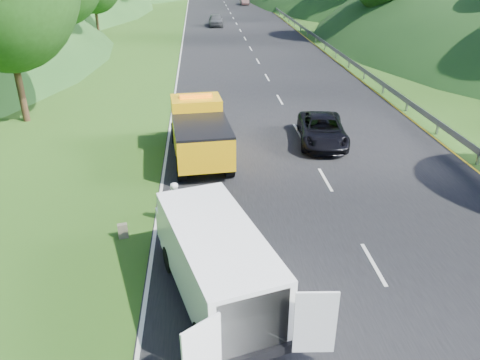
{
  "coord_description": "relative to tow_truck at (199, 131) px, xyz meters",
  "views": [
    {
      "loc": [
        -2.14,
        -13.48,
        8.74
      ],
      "look_at": [
        -0.85,
        1.67,
        1.3
      ],
      "focal_mm": 35.0,
      "sensor_mm": 36.0,
      "label": 1
    }
  ],
  "objects": [
    {
      "name": "suitcase",
      "position": [
        -2.66,
        -6.63,
        -1.07
      ],
      "size": [
        0.36,
        0.25,
        0.53
      ],
      "primitive_type": "cube",
      "rotation": [
        0.0,
        0.0,
        0.23
      ],
      "color": "#645D4B",
      "rests_on": "ground"
    },
    {
      "name": "road_surface",
      "position": [
        5.28,
        33.15,
        -1.32
      ],
      "size": [
        14.0,
        200.0,
        0.02
      ],
      "primitive_type": "cube",
      "color": "black",
      "rests_on": "ground"
    },
    {
      "name": "passing_suv",
      "position": [
        6.14,
        1.4,
        -1.33
      ],
      "size": [
        2.87,
        5.11,
        1.35
      ],
      "primitive_type": "imported",
      "rotation": [
        0.0,
        0.0,
        -0.13
      ],
      "color": "black",
      "rests_on": "ground"
    },
    {
      "name": "dist_car_a",
      "position": [
        2.44,
        43.19,
        -1.33
      ],
      "size": [
        1.76,
        4.38,
        1.49
      ],
      "primitive_type": "imported",
      "color": "#484A4D",
      "rests_on": "ground"
    },
    {
      "name": "child",
      "position": [
        -0.02,
        -6.9,
        -1.33
      ],
      "size": [
        0.58,
        0.55,
        0.94
      ],
      "primitive_type": "imported",
      "rotation": [
        0.0,
        0.0,
        -0.57
      ],
      "color": "tan",
      "rests_on": "ground"
    },
    {
      "name": "white_van",
      "position": [
        0.35,
        -9.9,
        -0.04
      ],
      "size": [
        4.39,
        6.91,
        2.28
      ],
      "rotation": [
        0.0,
        0.0,
        0.28
      ],
      "color": "black",
      "rests_on": "ground"
    },
    {
      "name": "ground",
      "position": [
        2.28,
        -6.85,
        -1.33
      ],
      "size": [
        320.0,
        320.0,
        0.0
      ],
      "primitive_type": "plane",
      "color": "#38661E",
      "rests_on": "ground"
    },
    {
      "name": "tree_line_right",
      "position": [
        25.28,
        53.15,
        -1.33
      ],
      "size": [
        14.0,
        140.0,
        14.0
      ],
      "primitive_type": null,
      "color": "#1F4D16",
      "rests_on": "ground"
    },
    {
      "name": "worker",
      "position": [
        1.71,
        -11.45,
        -1.33
      ],
      "size": [
        1.13,
        0.76,
        1.61
      ],
      "primitive_type": "imported",
      "rotation": [
        0.0,
        0.0,
        0.17
      ],
      "color": "black",
      "rests_on": "ground"
    },
    {
      "name": "tow_truck",
      "position": [
        0.0,
        0.0,
        0.0
      ],
      "size": [
        2.91,
        6.52,
        2.72
      ],
      "rotation": [
        0.0,
        0.0,
        0.09
      ],
      "color": "black",
      "rests_on": "ground"
    },
    {
      "name": "guardrail",
      "position": [
        12.58,
        45.65,
        -1.33
      ],
      "size": [
        0.06,
        140.0,
        1.52
      ],
      "primitive_type": "cube",
      "color": "gray",
      "rests_on": "ground"
    },
    {
      "name": "dist_car_b",
      "position": [
        8.7,
        69.85,
        -1.33
      ],
      "size": [
        1.36,
        3.89,
        1.28
      ],
      "primitive_type": "imported",
      "color": "brown",
      "rests_on": "ground"
    },
    {
      "name": "tree_line_left",
      "position": [
        -16.72,
        53.15,
        -1.33
      ],
      "size": [
        14.0,
        140.0,
        14.0
      ],
      "primitive_type": null,
      "color": "#1F4D16",
      "rests_on": "ground"
    },
    {
      "name": "woman",
      "position": [
        -0.88,
        -5.85,
        -1.33
      ],
      "size": [
        0.62,
        0.7,
        1.61
      ],
      "primitive_type": "imported",
      "rotation": [
        0.0,
        0.0,
        1.95
      ],
      "color": "white",
      "rests_on": "ground"
    }
  ]
}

